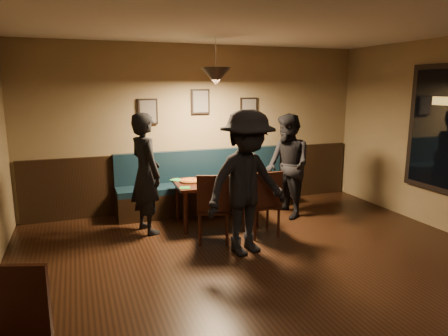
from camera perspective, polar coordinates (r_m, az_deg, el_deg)
name	(u,v)px	position (r m, az deg, el deg)	size (l,w,h in m)	color
floor	(303,300)	(4.37, 10.97, -17.68)	(7.00, 7.00, 0.00)	black
ceiling	(315,5)	(3.89, 12.65, 21.38)	(7.00, 7.00, 0.00)	silver
wall_back	(200,128)	(7.08, -3.37, 5.66)	(6.00, 6.00, 0.00)	#8C704F
wainscot	(201,179)	(7.19, -3.21, -1.51)	(5.88, 0.06, 1.00)	black
booth_bench	(206,182)	(6.94, -2.56, -1.98)	(3.00, 0.60, 1.00)	#0F232D
picture_left	(148,112)	(6.82, -10.65, 7.80)	(0.32, 0.04, 0.42)	black
picture_center	(200,102)	(7.02, -3.34, 9.30)	(0.32, 0.04, 0.42)	black
picture_right	(249,109)	(7.33, 3.49, 8.22)	(0.32, 0.04, 0.42)	black
pendant_lamp	(216,76)	(6.07, -1.17, 12.76)	(0.44, 0.44, 0.25)	black
dining_table	(216,202)	(6.32, -1.10, -4.86)	(1.26, 0.81, 0.67)	black
chair_near_left	(213,207)	(5.58, -1.49, -5.49)	(0.43, 0.43, 0.97)	#33140E
chair_near_right	(262,203)	(5.83, 5.32, -4.87)	(0.42, 0.42, 0.96)	#331E0E
diner_left	(146,174)	(5.94, -10.92, -0.77)	(0.64, 0.42, 1.75)	black
diner_right	(288,166)	(6.63, 8.93, 0.27)	(0.82, 0.64, 1.68)	black
diner_front	(247,183)	(5.08, 3.26, -2.16)	(1.18, 0.68, 1.83)	black
pizza_a	(190,181)	(6.22, -4.74, -1.78)	(0.32, 0.32, 0.04)	orange
pizza_b	(222,182)	(6.12, -0.25, -1.95)	(0.34, 0.34, 0.04)	orange
pizza_c	(240,176)	(6.53, 2.33, -1.10)	(0.32, 0.32, 0.04)	#C96D25
soda_glass	(259,177)	(6.20, 4.91, -1.34)	(0.07, 0.07, 0.14)	black
tabasco_bottle	(246,176)	(6.36, 3.13, -1.14)	(0.03, 0.03, 0.11)	#910408
napkin_a	(177,180)	(6.36, -6.64, -1.65)	(0.17, 0.17, 0.01)	#228037
napkin_b	(185,188)	(5.86, -5.50, -2.77)	(0.15, 0.15, 0.01)	#1D6C1D
cutlery_set	(220,187)	(5.86, -0.51, -2.73)	(0.02, 0.17, 0.00)	#B4B4B9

